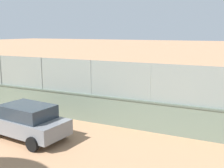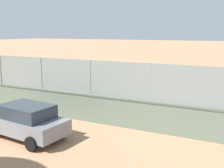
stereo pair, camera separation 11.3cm
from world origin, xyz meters
name	(u,v)px [view 1 (the left image)]	position (x,y,z in m)	size (l,w,h in m)	color
ground_plane	(162,89)	(0.00, 0.00, 0.00)	(260.00, 260.00, 0.00)	tan
perimeter_wall	(91,108)	(1.03, 10.04, 0.76)	(33.01, 0.45, 1.49)	slate
fence_panel_on_wall	(91,77)	(1.03, 10.04, 2.40)	(32.42, 0.19, 1.81)	gray
player_at_service_line	(134,78)	(2.13, 1.17, 0.91)	(1.10, 0.69, 1.55)	black
player_baseline_waiting	(74,88)	(4.23, 6.89, 0.93)	(0.73, 1.25, 1.59)	navy
player_crossing_court	(157,76)	(0.82, -1.14, 0.88)	(0.68, 0.77, 1.51)	#591919
sports_ball	(137,94)	(1.13, 2.98, 0.08)	(0.15, 0.15, 0.15)	#3399D8
spare_ball_by_wall	(19,104)	(7.01, 9.15, 0.07)	(0.14, 0.14, 0.14)	white
parked_car_grey	(26,121)	(2.50, 13.33, 0.81)	(4.24, 2.25, 1.56)	slate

